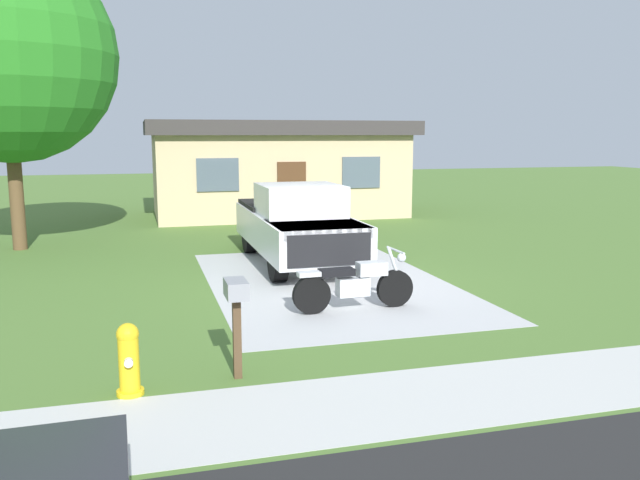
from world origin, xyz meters
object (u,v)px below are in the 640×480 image
Objects in this scene: pickup_truck at (295,223)px; shade_tree at (6,54)px; mailbox at (236,302)px; neighbor_house at (276,167)px; motorcycle at (355,284)px; fire_hydrant at (129,360)px.

shade_tree is (-6.65, 3.77, 4.09)m from pickup_truck.
pickup_truck reaches higher than mailbox.
pickup_truck is 0.72× the size of shade_tree.
shade_tree is 10.49m from neighbor_house.
motorcycle is 1.76× the size of mailbox.
mailbox is 0.13× the size of neighbor_house.
shade_tree reaches higher than mailbox.
pickup_truck is at bearing -99.22° from neighbor_house.
fire_hydrant is 12.26m from shade_tree.
motorcycle is 14.01m from neighbor_house.
neighbor_house reaches higher than motorcycle.
shade_tree is at bearing 104.82° from fire_hydrant.
fire_hydrant is at bearing -75.18° from shade_tree.
motorcycle is at bearing -89.89° from pickup_truck.
pickup_truck is at bearing -29.56° from shade_tree.
pickup_truck is 9.63m from neighbor_house.
neighbor_house is at bearing 83.70° from motorcycle.
pickup_truck is at bearing 70.85° from mailbox.
motorcycle is 0.23× the size of neighbor_house.
mailbox is (-2.44, -7.02, 0.03)m from pickup_truck.
mailbox is (-2.45, -2.63, 0.51)m from motorcycle.
mailbox is at bearing 8.53° from fire_hydrant.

